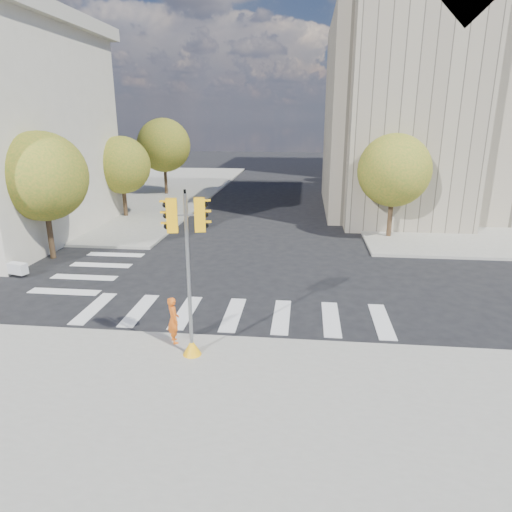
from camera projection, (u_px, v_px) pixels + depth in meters
The scene contains 15 objects.
ground at pixel (243, 295), 18.81m from camera, with size 160.00×160.00×0.00m, color black.
sidewalk_far_right at pixel (499, 197), 41.44m from camera, with size 28.00×40.00×0.15m, color gray.
sidewalk_far_left at pixel (80, 189), 45.57m from camera, with size 28.00×40.00×0.15m, color gray.
civic_building at pixel (489, 113), 33.25m from camera, with size 26.00×16.00×19.39m.
office_tower at pixel (482, 44), 52.08m from camera, with size 20.00×18.00×30.00m, color #9EA0A3.
tree_lw_near at pixel (42, 177), 22.47m from camera, with size 4.40×4.40×6.41m.
tree_lw_mid at pixel (122, 165), 32.10m from camera, with size 4.00×4.00×5.77m.
tree_lw_far at pixel (164, 145), 41.38m from camera, with size 4.80×4.80×6.95m.
tree_re_near at pixel (394, 170), 26.36m from camera, with size 4.20×4.20×6.16m.
tree_re_mid at pixel (368, 150), 37.68m from camera, with size 4.60×4.60×6.66m.
tree_re_far at pixel (354, 147), 49.23m from camera, with size 4.00×4.00×5.88m.
lamp_near at pixel (392, 156), 29.96m from camera, with size 0.35×0.18×8.11m.
lamp_far at pixel (366, 144), 43.26m from camera, with size 0.35×0.18×8.11m.
traffic_signal at pixel (189, 288), 13.16m from camera, with size 1.08×0.56×5.00m.
photographer at pixel (173, 320), 14.34m from camera, with size 0.56×0.36×1.52m, color orange.
Camera 1 is at (2.42, -17.36, 7.03)m, focal length 32.00 mm.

